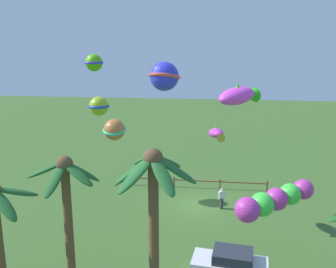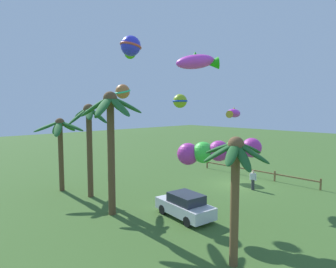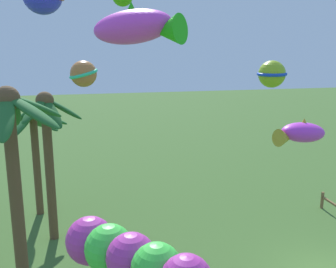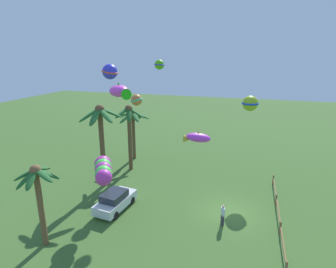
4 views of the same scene
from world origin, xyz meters
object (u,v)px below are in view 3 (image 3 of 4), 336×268
Objects in this scene: palm_tree_0 at (35,133)px; kite_ball_6 at (84,74)px; kite_ball_3 at (272,74)px; kite_fish_5 at (301,133)px; palm_tree_1 at (47,134)px; kite_tube_4 at (125,255)px; kite_fish_0 at (137,27)px; palm_tree_3 at (12,143)px.

kite_ball_6 reaches higher than palm_tree_0.
kite_ball_3 reaches higher than kite_fish_5.
kite_ball_6 is at bearing 53.14° from kite_fish_5.
kite_ball_6 is at bearing -137.57° from palm_tree_1.
kite_ball_6 is at bearing 5.31° from kite_tube_4.
kite_fish_0 reaches higher than palm_tree_0.
kite_fish_5 is 8.46m from kite_ball_6.
kite_fish_5 is (0.98, -5.32, -3.17)m from kite_fish_0.
palm_tree_1 is at bearing 100.27° from kite_ball_3.
palm_tree_1 is at bearing 50.63° from kite_fish_5.
kite_fish_0 is (-10.90, -3.94, 4.97)m from palm_tree_0.
kite_fish_0 is 5.51m from kite_tube_4.
kite_ball_3 is (6.32, -12.53, 1.62)m from palm_tree_3.
palm_tree_1 is 10.88m from kite_fish_5.
kite_tube_4 is at bearing -174.69° from kite_ball_6.
palm_tree_0 is 7.36m from palm_tree_3.
palm_tree_3 reaches higher than kite_fish_5.
kite_ball_3 reaches higher than palm_tree_0.
palm_tree_0 is 13.68m from kite_fish_5.
kite_fish_0 is at bearing -133.71° from palm_tree_3.
kite_ball_3 is (-0.92, -12.65, 2.90)m from palm_tree_0.
kite_ball_3 is (9.97, -8.71, -2.07)m from kite_fish_0.
palm_tree_0 is at bearing 27.87° from kite_ball_6.
palm_tree_0 is at bearing 14.66° from kite_tube_4.
kite_ball_3 reaches higher than palm_tree_3.
kite_fish_5 reaches higher than palm_tree_0.
palm_tree_1 reaches higher than palm_tree_0.
kite_tube_4 is at bearing -149.65° from palm_tree_3.
kite_fish_0 reaches higher than palm_tree_3.
kite_ball_3 is 9.67m from kite_fish_5.
kite_tube_4 is (-11.82, 9.31, -3.09)m from kite_ball_3.
kite_ball_6 is at bearing -152.13° from palm_tree_0.
kite_ball_6 is (-1.88, -1.72, 2.78)m from palm_tree_1.
palm_tree_0 is 0.84× the size of palm_tree_1.
kite_fish_0 reaches higher than palm_tree_1.
kite_ball_3 is at bearing -38.24° from kite_tube_4.
kite_fish_5 is 1.68× the size of kite_ball_6.
palm_tree_3 is at bearing 30.35° from kite_tube_4.
palm_tree_3 is 1.86× the size of kite_tube_4.
kite_fish_0 reaches higher than kite_tube_4.
palm_tree_0 is at bearing 0.92° from palm_tree_3.
kite_tube_4 is 3.29× the size of kite_ball_6.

